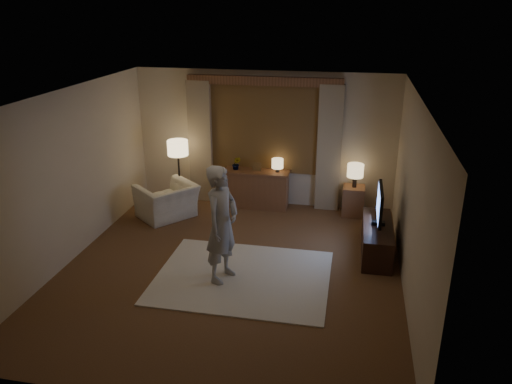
% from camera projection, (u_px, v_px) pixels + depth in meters
% --- Properties ---
extents(room, '(5.04, 5.54, 2.64)m').
position_uv_depth(room, '(237.00, 175.00, 7.50)').
color(room, brown).
rests_on(room, ground).
extents(rug, '(2.50, 2.00, 0.02)m').
position_uv_depth(rug, '(243.00, 277.00, 7.29)').
color(rug, beige).
rests_on(rug, floor).
extents(sideboard, '(1.20, 0.40, 0.70)m').
position_uv_depth(sideboard, '(257.00, 190.00, 9.70)').
color(sideboard, brown).
rests_on(sideboard, floor).
extents(picture_frame, '(0.16, 0.02, 0.20)m').
position_uv_depth(picture_frame, '(257.00, 168.00, 9.54)').
color(picture_frame, brown).
rests_on(picture_frame, sideboard).
extents(plant, '(0.17, 0.13, 0.30)m').
position_uv_depth(plant, '(236.00, 164.00, 9.59)').
color(plant, '#999999').
rests_on(plant, sideboard).
extents(table_lamp_sideboard, '(0.22, 0.22, 0.30)m').
position_uv_depth(table_lamp_sideboard, '(278.00, 164.00, 9.43)').
color(table_lamp_sideboard, black).
rests_on(table_lamp_sideboard, sideboard).
extents(floor_lamp, '(0.39, 0.39, 1.34)m').
position_uv_depth(floor_lamp, '(178.00, 152.00, 9.41)').
color(floor_lamp, black).
rests_on(floor_lamp, floor).
extents(armchair, '(1.28, 1.30, 0.64)m').
position_uv_depth(armchair, '(167.00, 201.00, 9.22)').
color(armchair, '#EDE2C3').
rests_on(armchair, floor).
extents(side_table, '(0.40, 0.40, 0.56)m').
position_uv_depth(side_table, '(353.00, 201.00, 9.34)').
color(side_table, brown).
rests_on(side_table, floor).
extents(table_lamp_side, '(0.30, 0.30, 0.44)m').
position_uv_depth(table_lamp_side, '(355.00, 171.00, 9.13)').
color(table_lamp_side, black).
rests_on(table_lamp_side, side_table).
extents(tv_stand, '(0.45, 1.40, 0.50)m').
position_uv_depth(tv_stand, '(377.00, 239.00, 7.90)').
color(tv_stand, black).
rests_on(tv_stand, floor).
extents(tv, '(0.21, 0.85, 0.61)m').
position_uv_depth(tv, '(380.00, 205.00, 7.69)').
color(tv, black).
rests_on(tv, tv_stand).
extents(person, '(0.58, 0.72, 1.71)m').
position_uv_depth(person, '(222.00, 224.00, 6.94)').
color(person, '#A19C94').
rests_on(person, rug).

